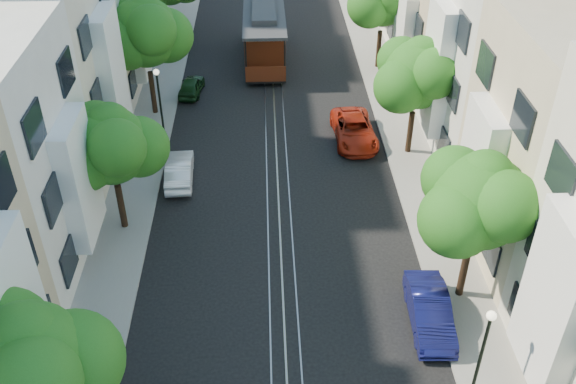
{
  "coord_description": "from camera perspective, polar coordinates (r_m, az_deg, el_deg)",
  "views": [
    {
      "loc": [
        -0.53,
        -9.59,
        18.76
      ],
      "look_at": [
        0.37,
        13.48,
        2.2
      ],
      "focal_mm": 40.0,
      "sensor_mm": 36.0,
      "label": 1
    }
  ],
  "objects": [
    {
      "name": "ground",
      "position": [
        42.02,
        -1.3,
        9.12
      ],
      "size": [
        200.0,
        200.0,
        0.0
      ],
      "primitive_type": "plane",
      "color": "black",
      "rests_on": "ground"
    },
    {
      "name": "sidewalk_east",
      "position": [
        42.7,
        8.6,
        9.27
      ],
      "size": [
        2.5,
        80.0,
        0.12
      ],
      "primitive_type": "cube",
      "color": "gray",
      "rests_on": "ground"
    },
    {
      "name": "sidewalk_west",
      "position": [
        42.52,
        -11.24,
        8.85
      ],
      "size": [
        2.5,
        80.0,
        0.12
      ],
      "primitive_type": "cube",
      "color": "gray",
      "rests_on": "ground"
    },
    {
      "name": "rail_left",
      "position": [
        42.01,
        -2.06,
        9.12
      ],
      "size": [
        0.06,
        80.0,
        0.02
      ],
      "primitive_type": "cube",
      "color": "gray",
      "rests_on": "ground"
    },
    {
      "name": "rail_slot",
      "position": [
        42.01,
        -1.3,
        9.14
      ],
      "size": [
        0.06,
        80.0,
        0.02
      ],
      "primitive_type": "cube",
      "color": "gray",
      "rests_on": "ground"
    },
    {
      "name": "rail_right",
      "position": [
        42.02,
        -0.54,
        9.15
      ],
      "size": [
        0.06,
        80.0,
        0.02
      ],
      "primitive_type": "cube",
      "color": "gray",
      "rests_on": "ground"
    },
    {
      "name": "lane_line",
      "position": [
        42.02,
        -1.3,
        9.13
      ],
      "size": [
        0.08,
        80.0,
        0.01
      ],
      "primitive_type": "cube",
      "color": "tan",
      "rests_on": "ground"
    },
    {
      "name": "townhouses_east",
      "position": [
        41.77,
        15.73,
        15.4
      ],
      "size": [
        7.75,
        72.0,
        12.0
      ],
      "color": "beige",
      "rests_on": "ground"
    },
    {
      "name": "townhouses_west",
      "position": [
        41.5,
        -18.59,
        14.61
      ],
      "size": [
        7.75,
        72.0,
        11.76
      ],
      "color": "silver",
      "rests_on": "ground"
    },
    {
      "name": "tree_e_b",
      "position": [
        24.54,
        16.71,
        -0.95
      ],
      "size": [
        4.93,
        4.08,
        6.68
      ],
      "color": "black",
      "rests_on": "ground"
    },
    {
      "name": "tree_e_c",
      "position": [
        33.7,
        11.52,
        10.07
      ],
      "size": [
        4.84,
        3.99,
        6.52
      ],
      "color": "black",
      "rests_on": "ground"
    },
    {
      "name": "tree_w_a",
      "position": [
        19.35,
        -22.12,
        -14.4
      ],
      "size": [
        4.93,
        4.08,
        6.68
      ],
      "color": "black",
      "rests_on": "ground"
    },
    {
      "name": "tree_w_b",
      "position": [
        28.38,
        -15.42,
        3.85
      ],
      "size": [
        4.72,
        3.87,
        6.27
      ],
      "color": "black",
      "rests_on": "ground"
    },
    {
      "name": "tree_w_c",
      "position": [
        37.76,
        -12.52,
        13.56
      ],
      "size": [
        5.13,
        4.28,
        7.09
      ],
      "color": "black",
      "rests_on": "ground"
    },
    {
      "name": "lamp_east",
      "position": [
        22.02,
        17.04,
        -12.75
      ],
      "size": [
        0.32,
        0.32,
        4.16
      ],
      "color": "black",
      "rests_on": "ground"
    },
    {
      "name": "lamp_west",
      "position": [
        35.84,
        -11.4,
        8.56
      ],
      "size": [
        0.32,
        0.32,
        4.16
      ],
      "color": "black",
      "rests_on": "ground"
    },
    {
      "name": "cable_car",
      "position": [
        45.41,
        -2.11,
        14.04
      ],
      "size": [
        2.86,
        9.04,
        3.47
      ],
      "rotation": [
        0.0,
        0.0,
        0.0
      ],
      "color": "black",
      "rests_on": "ground"
    },
    {
      "name": "parked_car_e_mid",
      "position": [
        25.65,
        12.48,
        -10.29
      ],
      "size": [
        1.55,
        4.15,
        1.35
      ],
      "primitive_type": "imported",
      "rotation": [
        0.0,
        0.0,
        -0.03
      ],
      "color": "#0E1046",
      "rests_on": "ground"
    },
    {
      "name": "parked_car_e_far",
      "position": [
        36.25,
        5.9,
        5.5
      ],
      "size": [
        2.4,
        4.87,
        1.33
      ],
      "primitive_type": "imported",
      "rotation": [
        0.0,
        0.0,
        0.04
      ],
      "color": "#9C200E",
      "rests_on": "ground"
    },
    {
      "name": "parked_car_w_mid",
      "position": [
        33.18,
        -9.63,
        1.93
      ],
      "size": [
        1.48,
        3.8,
        1.23
      ],
      "primitive_type": "imported",
      "rotation": [
        0.0,
        0.0,
        3.19
      ],
      "color": "silver",
      "rests_on": "ground"
    },
    {
      "name": "parked_car_w_far",
      "position": [
        41.66,
        -8.59,
        9.32
      ],
      "size": [
        1.64,
        3.33,
        1.09
      ],
      "primitive_type": "imported",
      "rotation": [
        0.0,
        0.0,
        3.03
      ],
      "color": "#143216",
      "rests_on": "ground"
    }
  ]
}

